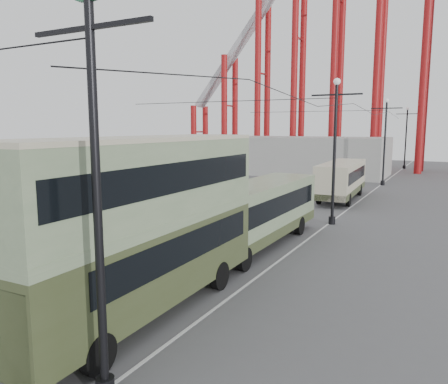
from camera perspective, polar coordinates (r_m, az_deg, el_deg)
The scene contains 12 objects.
ground at distance 17.16m, azimuth -22.26°, elevation -13.62°, with size 160.00×160.00×0.00m, color #535356.
road_markings at distance 33.15m, azimuth 3.74°, elevation -2.47°, with size 12.52×120.00×0.01m.
lamp_post_near at distance 9.93m, azimuth -17.03°, elevation 17.36°, with size 3.20×0.44×10.80m.
lamp_post_mid at distance 28.87m, azimuth 14.23°, elevation 5.03°, with size 3.20×0.44×9.32m.
lamp_post_far at distance 50.49m, azimuth 20.25°, elevation 6.11°, with size 3.20×0.44×9.32m.
lamp_post_distant at distance 72.34m, azimuth 22.66°, elevation 6.53°, with size 3.20×0.44×9.32m.
roller_coaster at distance 70.54m, azimuth 16.09°, elevation 21.77°, with size 52.95×5.00×55.48m.
fairground_shed at distance 60.03m, azimuth 10.03°, elevation 4.70°, with size 22.00×10.00×5.00m, color #9B9A96.
double_decker_bus at distance 14.64m, azimuth -10.68°, elevation -3.22°, with size 2.99×11.15×5.96m.
single_decker_green at distance 23.04m, azimuth 4.24°, elevation -2.54°, with size 2.80×11.84×3.34m.
single_decker_cream at distance 39.59m, azimuth 15.11°, elevation 1.71°, with size 3.17×10.58×3.25m.
pedestrian at distance 25.30m, azimuth 3.72°, elevation -3.58°, with size 0.73×0.48×2.01m, color black.
Camera 1 is at (12.46, -10.00, 6.26)m, focal length 35.00 mm.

